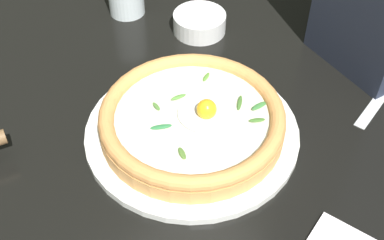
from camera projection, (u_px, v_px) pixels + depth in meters
ground_plane at (224, 148)px, 0.78m from camera, size 2.40×2.40×0.03m
pizza_plate at (192, 132)px, 0.77m from camera, size 0.33×0.33×0.01m
pizza at (192, 119)px, 0.75m from camera, size 0.28×0.28×0.06m
side_bowl at (199, 23)px, 0.96m from camera, size 0.10×0.10×0.04m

